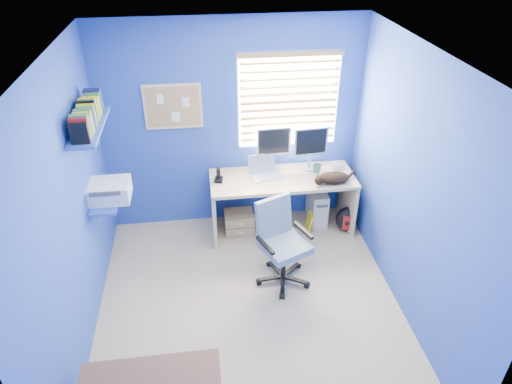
{
  "coord_description": "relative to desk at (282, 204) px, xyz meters",
  "views": [
    {
      "loc": [
        -0.37,
        -3.25,
        3.44
      ],
      "look_at": [
        0.15,
        0.65,
        0.95
      ],
      "focal_mm": 32.0,
      "sensor_mm": 36.0,
      "label": 1
    }
  ],
  "objects": [
    {
      "name": "tower_pc",
      "position": [
        0.48,
        0.13,
        -0.14
      ],
      "size": [
        0.2,
        0.44,
        0.45
      ],
      "primitive_type": "cube",
      "rotation": [
        0.0,
        0.0,
        -0.01
      ],
      "color": "beige",
      "rests_on": "floor"
    },
    {
      "name": "wall_front",
      "position": [
        -0.54,
        -2.86,
        0.88
      ],
      "size": [
        3.0,
        0.01,
        2.5
      ],
      "primitive_type": "cube",
      "color": "#2945A2",
      "rests_on": "ground"
    },
    {
      "name": "backpack",
      "position": [
        0.8,
        -0.13,
        -0.21
      ],
      "size": [
        0.31,
        0.25,
        0.33
      ],
      "primitive_type": "ellipsoid",
      "rotation": [
        0.0,
        0.0,
        -0.15
      ],
      "color": "black",
      "rests_on": "floor"
    },
    {
      "name": "ceiling",
      "position": [
        -0.54,
        -1.26,
        2.13
      ],
      "size": [
        3.0,
        3.2,
        0.0
      ],
      "primitive_type": "cube",
      "color": "white",
      "rests_on": "wall_back"
    },
    {
      "name": "corkboard",
      "position": [
        -1.19,
        0.33,
        1.18
      ],
      "size": [
        0.64,
        0.02,
        0.52
      ],
      "color": "tan",
      "rests_on": "ground"
    },
    {
      "name": "phone",
      "position": [
        -0.74,
        0.02,
        0.45
      ],
      "size": [
        0.11,
        0.12,
        0.17
      ],
      "primitive_type": "cube",
      "rotation": [
        0.0,
        0.0,
        -0.17
      ],
      "color": "black",
      "rests_on": "desk"
    },
    {
      "name": "laptop",
      "position": [
        -0.2,
        0.05,
        0.48
      ],
      "size": [
        0.38,
        0.33,
        0.22
      ],
      "primitive_type": "cube",
      "rotation": [
        0.0,
        0.0,
        0.22
      ],
      "color": "silver",
      "rests_on": "desk"
    },
    {
      "name": "wall_back",
      "position": [
        -0.54,
        0.34,
        0.88
      ],
      "size": [
        3.0,
        0.01,
        2.5
      ],
      "primitive_type": "cube",
      "color": "#2945A2",
      "rests_on": "ground"
    },
    {
      "name": "wall_right",
      "position": [
        0.96,
        -1.26,
        0.88
      ],
      "size": [
        0.01,
        3.2,
        2.5
      ],
      "primitive_type": "cube",
      "color": "#2945A2",
      "rests_on": "ground"
    },
    {
      "name": "floor",
      "position": [
        -0.54,
        -1.26,
        -0.37
      ],
      "size": [
        3.0,
        3.2,
        0.0
      ],
      "primitive_type": "cube",
      "color": "tan",
      "rests_on": "ground"
    },
    {
      "name": "wall_shelves",
      "position": [
        -1.9,
        -0.51,
        1.06
      ],
      "size": [
        0.42,
        0.9,
        1.05
      ],
      "color": "#2E52B3",
      "rests_on": "ground"
    },
    {
      "name": "mug",
      "position": [
        0.42,
        0.07,
        0.42
      ],
      "size": [
        0.1,
        0.09,
        0.1
      ],
      "primitive_type": "imported",
      "color": "#3A804D",
      "rests_on": "desk"
    },
    {
      "name": "cd_spindle",
      "position": [
        0.68,
        0.12,
        0.41
      ],
      "size": [
        0.13,
        0.13,
        0.07
      ],
      "primitive_type": "cylinder",
      "color": "silver",
      "rests_on": "desk"
    },
    {
      "name": "office_chair",
      "position": [
        -0.16,
        -0.88,
        -0.02
      ],
      "size": [
        0.71,
        0.71,
        0.93
      ],
      "color": "black",
      "rests_on": "floor"
    },
    {
      "name": "wall_left",
      "position": [
        -2.04,
        -1.26,
        0.88
      ],
      "size": [
        0.01,
        3.2,
        2.5
      ],
      "primitive_type": "cube",
      "color": "#2945A2",
      "rests_on": "ground"
    },
    {
      "name": "desk",
      "position": [
        0.0,
        0.0,
        0.0
      ],
      "size": [
        1.69,
        0.65,
        0.74
      ],
      "primitive_type": "cube",
      "color": "tan",
      "rests_on": "floor"
    },
    {
      "name": "window_blinds",
      "position": [
        0.11,
        0.31,
        1.18
      ],
      "size": [
        1.15,
        0.05,
        1.1
      ],
      "color": "white",
      "rests_on": "ground"
    },
    {
      "name": "yellow_book",
      "position": [
        0.34,
        -0.07,
        -0.25
      ],
      "size": [
        0.03,
        0.17,
        0.24
      ],
      "primitive_type": "cube",
      "color": "yellow",
      "rests_on": "floor"
    },
    {
      "name": "drawer_boxes",
      "position": [
        -0.52,
        0.02,
        -0.23
      ],
      "size": [
        0.35,
        0.28,
        0.27
      ],
      "primitive_type": "cube",
      "color": "tan",
      "rests_on": "floor"
    },
    {
      "name": "monitor_left",
      "position": [
        -0.08,
        0.23,
        0.64
      ],
      "size": [
        0.4,
        0.13,
        0.54
      ],
      "primitive_type": "cube",
      "rotation": [
        0.0,
        0.0,
        0.04
      ],
      "color": "silver",
      "rests_on": "desk"
    },
    {
      "name": "cat",
      "position": [
        0.55,
        -0.2,
        0.44
      ],
      "size": [
        0.4,
        0.28,
        0.13
      ],
      "primitive_type": "ellipsoid",
      "rotation": [
        0.0,
        0.0,
        0.27
      ],
      "color": "black",
      "rests_on": "desk"
    },
    {
      "name": "monitor_right",
      "position": [
        0.35,
        0.17,
        0.64
      ],
      "size": [
        0.41,
        0.15,
        0.54
      ],
      "primitive_type": "cube",
      "rotation": [
        0.0,
        0.0,
        0.07
      ],
      "color": "silver",
      "rests_on": "desk"
    }
  ]
}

